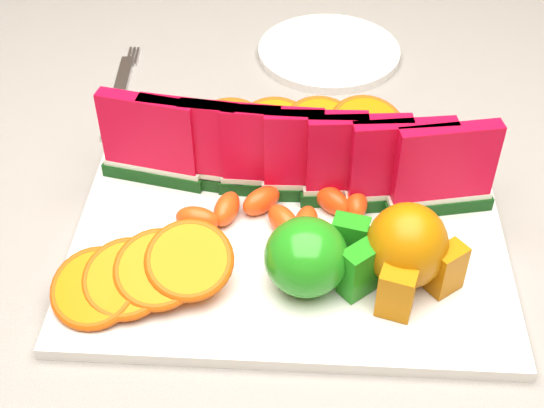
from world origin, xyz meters
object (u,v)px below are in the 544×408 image
Objects in this scene: side_plate at (329,52)px; fork at (120,92)px; platter at (289,235)px; apple_cluster at (315,257)px; pear_cluster at (409,250)px.

side_plate is 0.27m from fork.
apple_cluster is (0.02, -0.06, 0.04)m from platter.
platter reaches higher than side_plate.
platter is 4.42× the size of pear_cluster.
fork is at bearing 128.17° from apple_cluster.
fork is (-0.21, 0.23, -0.00)m from platter.
pear_cluster is 0.46× the size of side_plate.
side_plate is at bearing 83.60° from platter.
platter is 0.31m from fork.
pear_cluster is at bearing 4.97° from apple_cluster.
apple_cluster reaches higher than side_plate.
pear_cluster reaches higher than side_plate.
side_plate reaches higher than fork.
platter is 2.05× the size of fork.
platter is 2.04× the size of side_plate.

